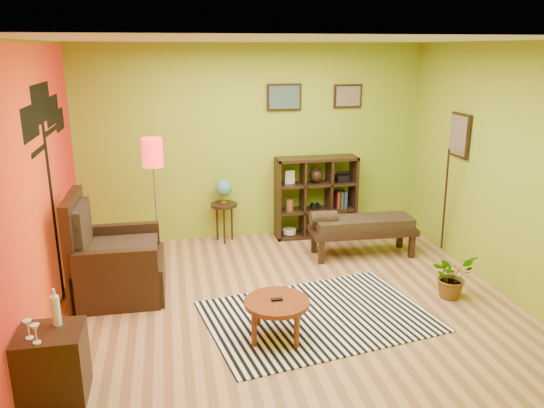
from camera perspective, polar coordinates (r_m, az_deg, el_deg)
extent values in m
plane|color=tan|center=(6.04, 1.53, -10.35)|extent=(5.00, 5.00, 0.00)
cube|color=#8EAC26|center=(7.72, -2.06, 6.56)|extent=(5.00, 0.04, 2.80)
cube|color=#8EAC26|center=(3.50, 9.82, -6.04)|extent=(5.00, 0.04, 2.80)
cube|color=#8EAC26|center=(5.58, -24.29, 1.23)|extent=(0.04, 4.50, 2.80)
cube|color=#8EAC26|center=(6.56, 23.49, 3.44)|extent=(0.04, 4.50, 2.80)
cube|color=white|center=(5.39, 1.77, 17.25)|extent=(5.00, 4.50, 0.04)
cube|color=#E63E11|center=(5.57, -24.09, 1.25)|extent=(0.01, 4.45, 2.75)
cube|color=black|center=(6.18, -22.47, -0.56)|extent=(0.01, 0.14, 2.10)
cube|color=black|center=(5.50, -24.56, 7.94)|extent=(0.01, 0.65, 0.32)
cube|color=black|center=(6.02, -23.57, 9.92)|extent=(0.01, 0.85, 0.40)
cube|color=black|center=(6.52, -22.55, 9.28)|extent=(0.01, 0.70, 0.32)
cube|color=black|center=(6.88, -21.87, 8.40)|extent=(0.01, 0.50, 0.26)
cube|color=black|center=(7.69, 1.31, 11.42)|extent=(0.50, 0.03, 0.38)
cube|color=#466559|center=(7.66, 1.35, 11.40)|extent=(0.44, 0.01, 0.32)
cube|color=black|center=(7.95, 8.15, 11.42)|extent=(0.42, 0.03, 0.34)
cube|color=#89765C|center=(7.92, 8.21, 11.41)|extent=(0.36, 0.01, 0.28)
cube|color=black|center=(7.25, 19.56, 6.99)|extent=(0.03, 0.44, 0.56)
cube|color=#89765C|center=(7.24, 19.39, 6.99)|extent=(0.01, 0.38, 0.50)
cylinder|color=black|center=(7.37, 18.11, 0.32)|extent=(0.23, 0.34, 1.46)
cone|color=silver|center=(7.08, 19.22, 5.75)|extent=(0.08, 0.09, 0.16)
cube|color=white|center=(5.73, 4.95, -11.94)|extent=(2.54, 1.96, 0.01)
cylinder|color=maroon|center=(5.19, 0.51, -10.55)|extent=(0.64, 0.64, 0.05)
cylinder|color=maroon|center=(5.45, 2.79, -11.49)|extent=(0.05, 0.05, 0.34)
cylinder|color=maroon|center=(5.47, -1.48, -11.35)|extent=(0.05, 0.05, 0.34)
cylinder|color=maroon|center=(5.10, 2.66, -13.59)|extent=(0.05, 0.05, 0.34)
cylinder|color=maroon|center=(5.12, -1.94, -13.43)|extent=(0.05, 0.05, 0.34)
cube|color=black|center=(5.18, 0.51, -10.23)|extent=(0.11, 0.05, 0.02)
cube|color=black|center=(6.35, -15.88, -7.48)|extent=(0.97, 0.95, 0.44)
cube|color=black|center=(6.27, -20.32, -4.43)|extent=(0.12, 0.94, 1.20)
cube|color=black|center=(5.89, -16.33, -8.06)|extent=(0.87, 0.12, 0.70)
cube|color=black|center=(6.71, -15.65, -4.93)|extent=(0.87, 0.12, 0.70)
cube|color=#FFC67E|center=(6.23, -15.79, -4.99)|extent=(0.77, 0.75, 0.15)
cube|color=#FFC67E|center=(6.18, -19.73, -2.51)|extent=(0.10, 0.70, 0.55)
cube|color=black|center=(4.74, -22.49, -15.71)|extent=(0.51, 0.46, 0.60)
cylinder|color=white|center=(4.62, -22.22, -10.57)|extent=(0.07, 0.07, 0.25)
cylinder|color=white|center=(4.55, -22.44, -8.83)|extent=(0.02, 0.02, 0.07)
cylinder|color=white|center=(4.55, -24.62, -12.96)|extent=(0.06, 0.06, 0.01)
cylinder|color=white|center=(4.53, -24.69, -12.41)|extent=(0.01, 0.01, 0.09)
cone|color=white|center=(4.50, -24.80, -11.62)|extent=(0.07, 0.07, 0.06)
cylinder|color=white|center=(4.47, -23.95, -13.46)|extent=(0.06, 0.06, 0.01)
cylinder|color=white|center=(4.45, -24.03, -12.89)|extent=(0.01, 0.01, 0.09)
cone|color=white|center=(4.41, -24.13, -12.10)|extent=(0.07, 0.07, 0.06)
cylinder|color=silver|center=(6.91, -11.96, -7.02)|extent=(0.26, 0.26, 0.03)
cylinder|color=silver|center=(6.64, -12.35, -0.86)|extent=(0.02, 0.02, 1.58)
cylinder|color=#FF2722|center=(6.47, -12.75, 5.42)|extent=(0.25, 0.25, 0.35)
cylinder|color=black|center=(7.65, -5.19, -0.10)|extent=(0.38, 0.38, 0.04)
cylinder|color=black|center=(7.80, -4.34, -1.97)|extent=(0.03, 0.03, 0.53)
cylinder|color=black|center=(7.80, -5.92, -2.00)|extent=(0.03, 0.03, 0.53)
cylinder|color=black|center=(7.62, -5.16, -2.43)|extent=(0.03, 0.03, 0.53)
cylinder|color=gold|center=(7.64, -5.20, 0.18)|extent=(0.10, 0.10, 0.02)
cylinder|color=gold|center=(7.63, -5.21, 0.59)|extent=(0.02, 0.02, 0.10)
sphere|color=teal|center=(7.58, -5.24, 1.77)|extent=(0.24, 0.24, 0.24)
cube|color=black|center=(7.74, 0.60, 0.53)|extent=(0.04, 0.35, 1.20)
cube|color=black|center=(8.05, 8.71, 0.96)|extent=(0.04, 0.35, 1.20)
cube|color=black|center=(8.05, 4.64, -3.23)|extent=(1.20, 0.35, 0.04)
cube|color=black|center=(7.74, 4.84, 4.88)|extent=(1.20, 0.35, 0.04)
cube|color=black|center=(7.83, 3.33, 0.67)|extent=(0.03, 0.33, 1.12)
cube|color=black|center=(7.93, 6.13, 0.82)|extent=(0.03, 0.33, 1.12)
cube|color=black|center=(7.93, 4.70, -0.64)|extent=(1.12, 0.33, 0.03)
cube|color=black|center=(7.83, 4.77, 2.16)|extent=(1.12, 0.33, 0.03)
cylinder|color=beige|center=(7.93, 1.86, -2.95)|extent=(0.20, 0.20, 0.07)
sphere|color=black|center=(7.79, 4.79, 3.08)|extent=(0.20, 0.20, 0.20)
cube|color=black|center=(7.93, 7.57, 2.78)|extent=(0.18, 0.15, 0.10)
cylinder|color=black|center=(7.90, 4.43, -0.17)|extent=(0.06, 0.12, 0.06)
cylinder|color=black|center=(7.92, 4.99, -0.14)|extent=(0.06, 0.12, 0.06)
ellipsoid|color=#384C26|center=(8.14, 7.37, -2.50)|extent=(0.18, 0.18, 0.09)
cylinder|color=brown|center=(7.81, 1.89, -0.11)|extent=(0.12, 0.12, 0.18)
cube|color=beige|center=(7.70, 1.92, 2.89)|extent=(0.14, 0.03, 0.20)
cube|color=maroon|center=(7.99, 7.00, 0.46)|extent=(0.04, 0.18, 0.26)
cube|color=#1E4C1E|center=(8.00, 7.38, 0.48)|extent=(0.04, 0.18, 0.26)
cube|color=navy|center=(8.02, 7.75, 0.50)|extent=(0.04, 0.18, 0.26)
cube|color=black|center=(7.27, 9.75, -2.82)|extent=(1.43, 0.55, 0.08)
cube|color=#FFC67E|center=(7.24, 9.79, -1.99)|extent=(1.33, 0.48, 0.14)
cylinder|color=#FFC67E|center=(7.05, 5.56, -1.47)|extent=(0.36, 0.19, 0.18)
cube|color=black|center=(7.73, 13.59, -3.42)|extent=(0.07, 0.07, 0.31)
cube|color=black|center=(7.35, 4.53, -4.06)|extent=(0.07, 0.07, 0.31)
cube|color=black|center=(7.39, 14.80, -4.46)|extent=(0.07, 0.07, 0.31)
cube|color=black|center=(6.98, 5.33, -5.20)|extent=(0.07, 0.07, 0.31)
imported|color=#26661E|center=(6.38, 18.74, -7.76)|extent=(0.59, 0.62, 0.40)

